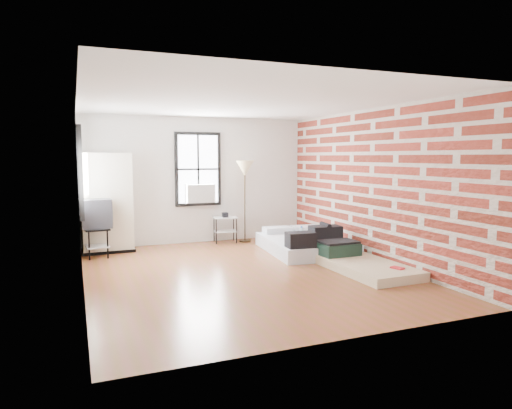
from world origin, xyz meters
name	(u,v)px	position (x,y,z in m)	size (l,w,h in m)	color
ground	(244,273)	(0.00, 0.00, 0.00)	(6.00, 6.00, 0.00)	brown
room_shell	(249,168)	(0.23, 0.36, 1.74)	(5.02, 6.02, 2.80)	silver
mattress_main	(305,243)	(1.74, 1.13, 0.18)	(1.69, 2.18, 0.66)	silver
mattress_bare	(359,262)	(1.92, -0.48, 0.12)	(1.04, 1.92, 0.41)	#C9B991
wardrobe	(107,203)	(-1.98, 2.65, 1.00)	(1.03, 0.62, 2.00)	black
side_table	(225,222)	(0.55, 2.72, 0.46)	(0.57, 0.48, 0.68)	black
floor_lamp	(245,172)	(1.00, 2.65, 1.59)	(0.39, 0.39, 1.84)	black
tv_stand	(96,215)	(-2.21, 2.30, 0.81)	(0.60, 0.83, 1.12)	black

